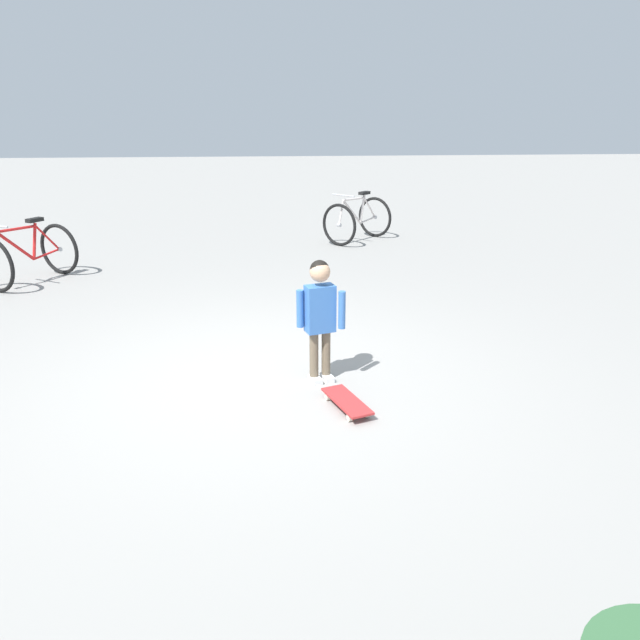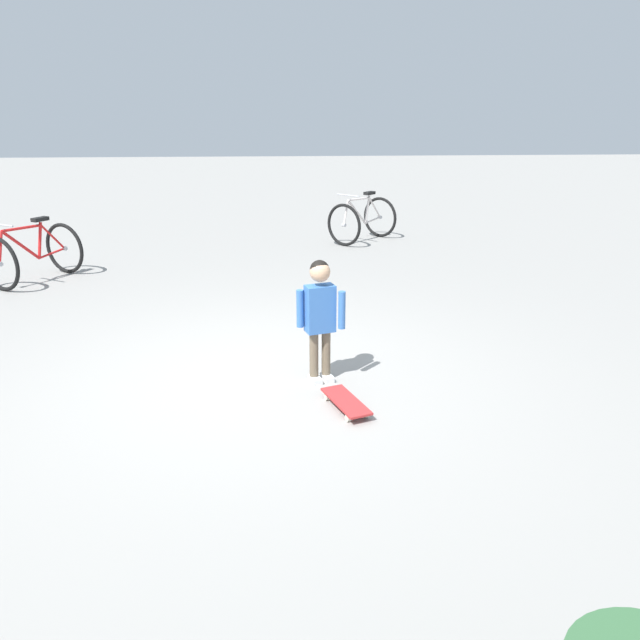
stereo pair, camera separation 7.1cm
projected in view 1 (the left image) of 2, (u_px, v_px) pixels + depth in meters
ground_plane at (253, 377)px, 5.43m from camera, size 50.00×50.00×0.00m
child_person at (320, 308)px, 5.16m from camera, size 0.40×0.23×1.06m
skateboard at (347, 402)px, 4.85m from camera, size 0.37×0.59×0.07m
bicycle_near at (358, 219)px, 10.75m from camera, size 1.26×1.26×0.85m
bicycle_mid at (28, 255)px, 8.20m from camera, size 1.16×1.28×0.85m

